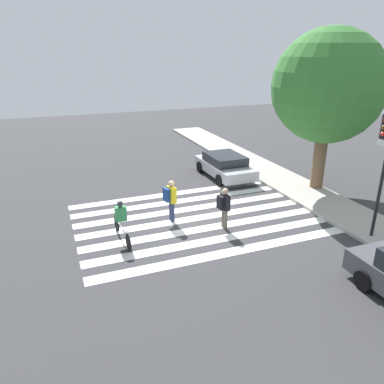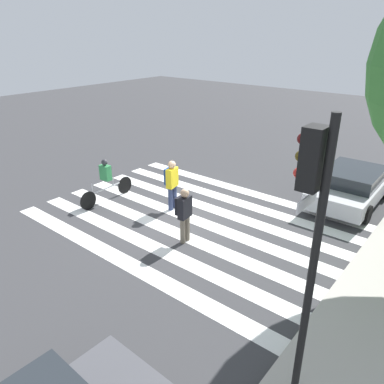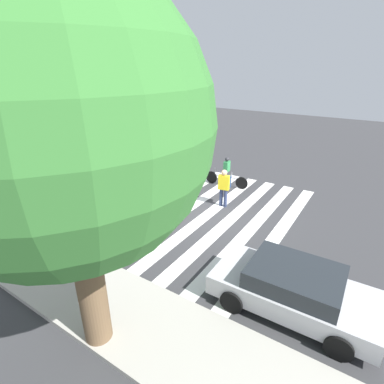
% 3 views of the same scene
% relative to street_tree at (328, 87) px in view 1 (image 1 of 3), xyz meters
% --- Properties ---
extents(ground_plane, '(60.00, 60.00, 0.00)m').
position_rel_street_tree_xyz_m(ground_plane, '(1.07, -7.14, -5.12)').
color(ground_plane, '#38383A').
extents(sidewalk_curb, '(36.00, 2.50, 0.14)m').
position_rel_street_tree_xyz_m(sidewalk_curb, '(1.07, -0.89, -5.05)').
color(sidewalk_curb, '#ADA89E').
rests_on(sidewalk_curb, ground_plane).
extents(crosswalk_stripes, '(6.77, 10.00, 0.01)m').
position_rel_street_tree_xyz_m(crosswalk_stripes, '(1.07, -7.14, -5.12)').
color(crosswalk_stripes, white).
rests_on(crosswalk_stripes, ground_plane).
extents(street_tree, '(5.34, 5.34, 7.82)m').
position_rel_street_tree_xyz_m(street_tree, '(0.00, 0.00, 0.00)').
color(street_tree, brown).
rests_on(street_tree, ground_plane).
extents(pedestrian_adult_yellow_jacket, '(0.49, 0.42, 1.70)m').
position_rel_street_tree_xyz_m(pedestrian_adult_yellow_jacket, '(2.32, -6.43, -4.13)').
color(pedestrian_adult_yellow_jacket, '#6B6051').
rests_on(pedestrian_adult_yellow_jacket, ground_plane).
extents(pedestrian_adult_tall_backpack, '(0.53, 0.47, 1.78)m').
position_rel_street_tree_xyz_m(pedestrian_adult_tall_backpack, '(0.89, -8.19, -4.08)').
color(pedestrian_adult_tall_backpack, navy).
rests_on(pedestrian_adult_tall_backpack, ground_plane).
extents(cyclist_near_curb, '(2.43, 0.41, 1.62)m').
position_rel_street_tree_xyz_m(cyclist_near_curb, '(1.92, -10.46, -4.26)').
color(cyclist_near_curb, black).
rests_on(cyclist_near_curb, ground_plane).
extents(car_parked_silver_sedan, '(4.24, 2.14, 1.29)m').
position_rel_street_tree_xyz_m(car_parked_silver_sedan, '(-3.56, -3.52, -4.45)').
color(car_parked_silver_sedan, '#B7B7BC').
rests_on(car_parked_silver_sedan, ground_plane).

